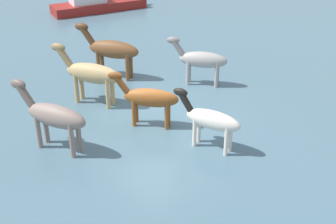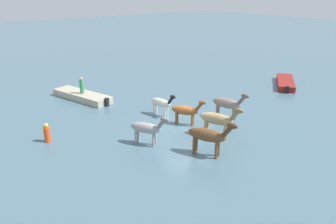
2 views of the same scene
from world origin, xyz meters
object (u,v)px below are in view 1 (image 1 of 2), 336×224
(horse_mid_herd, at_px, (201,60))
(boat_motor_center, at_px, (97,5))
(horse_dun_straggler, at_px, (210,120))
(horse_lead, at_px, (91,73))
(horse_gray_outer, at_px, (111,49))
(horse_pinto_flank, at_px, (148,98))
(horse_chestnut_trailing, at_px, (54,116))

(horse_mid_herd, bearing_deg, boat_motor_center, -49.80)
(horse_dun_straggler, relative_size, boat_motor_center, 0.38)
(horse_mid_herd, distance_m, horse_lead, 4.19)
(horse_gray_outer, xyz_separation_m, boat_motor_center, (5.81, 8.27, -0.81))
(horse_dun_straggler, height_order, horse_pinto_flank, horse_pinto_flank)
(horse_chestnut_trailing, xyz_separation_m, boat_motor_center, (10.41, 11.22, -0.76))
(boat_motor_center, bearing_deg, horse_mid_herd, 88.75)
(horse_pinto_flank, height_order, horse_chestnut_trailing, horse_chestnut_trailing)
(horse_mid_herd, relative_size, horse_pinto_flank, 1.05)
(horse_gray_outer, bearing_deg, horse_mid_herd, -172.97)
(horse_mid_herd, relative_size, horse_lead, 0.84)
(horse_mid_herd, distance_m, boat_motor_center, 11.96)
(horse_mid_herd, xyz_separation_m, horse_lead, (-3.84, 1.68, 0.13))
(horse_pinto_flank, bearing_deg, horse_mid_herd, -108.71)
(horse_dun_straggler, relative_size, horse_gray_outer, 0.84)
(boat_motor_center, bearing_deg, horse_pinto_flank, 76.28)
(boat_motor_center, bearing_deg, horse_dun_straggler, 81.35)
(horse_chestnut_trailing, bearing_deg, horse_gray_outer, -74.35)
(horse_mid_herd, bearing_deg, horse_pinto_flank, 73.48)
(horse_chestnut_trailing, bearing_deg, horse_lead, -74.54)
(horse_dun_straggler, xyz_separation_m, boat_motor_center, (7.30, 14.39, -0.60))
(horse_gray_outer, bearing_deg, horse_chestnut_trailing, 98.30)
(horse_gray_outer, height_order, horse_chestnut_trailing, horse_gray_outer)
(horse_dun_straggler, height_order, horse_chestnut_trailing, horse_chestnut_trailing)
(horse_lead, bearing_deg, horse_mid_herd, -135.11)
(horse_gray_outer, height_order, horse_lead, horse_gray_outer)
(horse_dun_straggler, relative_size, horse_mid_herd, 0.99)
(horse_dun_straggler, height_order, boat_motor_center, horse_dun_straggler)
(horse_gray_outer, bearing_deg, boat_motor_center, -59.45)
(horse_pinto_flank, xyz_separation_m, horse_chestnut_trailing, (-2.83, 0.91, 0.12))
(horse_mid_herd, distance_m, horse_pinto_flank, 3.70)
(horse_chestnut_trailing, distance_m, horse_lead, 3.07)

